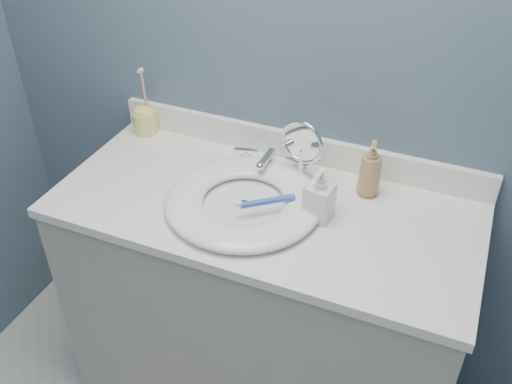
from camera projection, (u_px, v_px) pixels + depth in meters
The scene contains 12 objects.
back_wall at pixel (301, 63), 1.65m from camera, with size 2.20×0.02×2.40m, color #485D6D.
vanity_cabinet at pixel (263, 312), 1.90m from camera, with size 1.20×0.55×0.85m, color #ACA89E.
countertop at pixel (264, 208), 1.64m from camera, with size 1.22×0.57×0.03m, color white.
backsplash at pixel (296, 146), 1.80m from camera, with size 1.22×0.02×0.09m, color white.
basin at pixel (244, 201), 1.61m from camera, with size 0.45×0.45×0.04m, color white, non-canonical shape.
drain at pixel (244, 205), 1.62m from camera, with size 0.04×0.04×0.01m, color silver.
faucet at pixel (270, 163), 1.76m from camera, with size 0.25×0.13×0.07m.
makeup_mirror at pixel (302, 149), 1.66m from camera, with size 0.14×0.08×0.21m.
soap_bottle_amber at pixel (370, 169), 1.62m from camera, with size 0.07×0.07×0.17m, color #A9814C.
soap_bottle_clear at pixel (320, 194), 1.54m from camera, with size 0.07×0.07×0.16m, color silver.
toothbrush_holder at pixel (145, 118), 1.93m from camera, with size 0.08×0.08×0.24m.
toothbrush_lying at pixel (266, 202), 1.57m from camera, with size 0.14×0.12×0.02m.
Camera 1 is at (0.48, -0.22, 1.88)m, focal length 40.00 mm.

